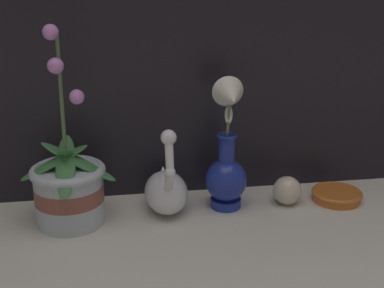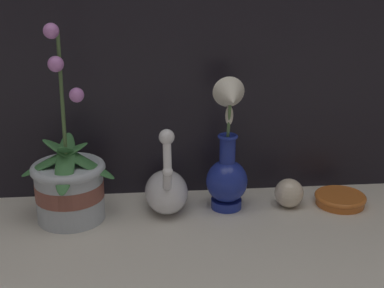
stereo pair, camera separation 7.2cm
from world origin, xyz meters
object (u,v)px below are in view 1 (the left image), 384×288
at_px(orchid_potted_plant, 69,187).
at_px(swan_figurine, 166,189).
at_px(amber_dish, 337,195).
at_px(blue_vase, 227,161).
at_px(glass_sphere, 287,190).

height_order(orchid_potted_plant, swan_figurine, orchid_potted_plant).
xyz_separation_m(orchid_potted_plant, amber_dish, (0.63, 0.02, -0.07)).
distance_m(blue_vase, amber_dish, 0.29).
xyz_separation_m(swan_figurine, amber_dish, (0.41, -0.01, -0.04)).
bearing_deg(blue_vase, glass_sphere, -0.52).
bearing_deg(amber_dish, swan_figurine, 178.47).
distance_m(orchid_potted_plant, glass_sphere, 0.51).
bearing_deg(blue_vase, amber_dish, -0.41).
distance_m(swan_figurine, glass_sphere, 0.29).
bearing_deg(orchid_potted_plant, glass_sphere, 1.85).
distance_m(swan_figurine, amber_dish, 0.42).
bearing_deg(orchid_potted_plant, swan_figurine, 7.06).
relative_size(orchid_potted_plant, amber_dish, 3.59).
relative_size(glass_sphere, amber_dish, 0.56).
height_order(orchid_potted_plant, amber_dish, orchid_potted_plant).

